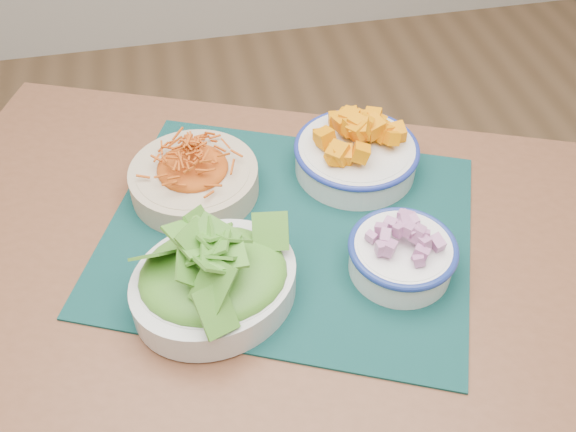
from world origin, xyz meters
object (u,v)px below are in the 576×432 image
object	(u,v)px
squash_bowl	(357,146)
onion_bowl	(402,251)
table	(269,314)
lettuce_bowl	(213,274)
placemat	(288,231)
carrot_bowl	(194,174)

from	to	relation	value
squash_bowl	onion_bowl	size ratio (longest dim) A/B	1.56
table	lettuce_bowl	bearing A→B (deg)	-131.10
squash_bowl	lettuce_bowl	bearing A→B (deg)	-140.13
placemat	onion_bowl	xyz separation A→B (m)	(0.14, -0.10, 0.04)
carrot_bowl	onion_bowl	world-z (taller)	onion_bowl
lettuce_bowl	table	bearing A→B (deg)	4.18
table	placemat	size ratio (longest dim) A/B	2.44
squash_bowl	onion_bowl	distance (m)	0.22
table	carrot_bowl	distance (m)	0.24
carrot_bowl	lettuce_bowl	xyz separation A→B (m)	(0.00, -0.21, 0.02)
carrot_bowl	lettuce_bowl	distance (m)	0.21
placemat	table	bearing A→B (deg)	-100.64
placemat	carrot_bowl	world-z (taller)	carrot_bowl
carrot_bowl	onion_bowl	distance (m)	0.34
lettuce_bowl	onion_bowl	world-z (taller)	lettuce_bowl
lettuce_bowl	squash_bowl	bearing A→B (deg)	17.19
carrot_bowl	table	bearing A→B (deg)	-64.58
carrot_bowl	lettuce_bowl	size ratio (longest dim) A/B	0.81
placemat	carrot_bowl	distance (m)	0.17
onion_bowl	lettuce_bowl	bearing A→B (deg)	179.39
squash_bowl	onion_bowl	world-z (taller)	squash_bowl
placemat	squash_bowl	xyz separation A→B (m)	(0.13, 0.11, 0.05)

